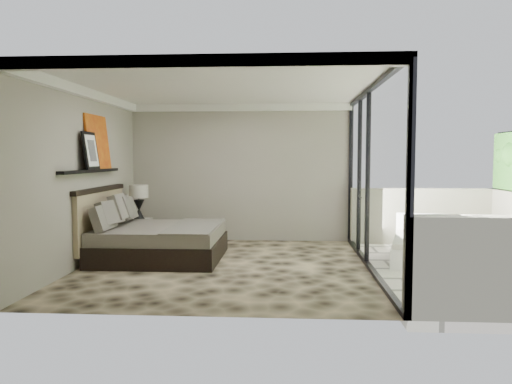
# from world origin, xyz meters

# --- Properties ---
(floor) EXTENTS (5.00, 5.00, 0.00)m
(floor) POSITION_xyz_m (0.00, 0.00, 0.00)
(floor) COLOR black
(floor) RESTS_ON ground
(ceiling) EXTENTS (4.50, 5.00, 0.02)m
(ceiling) POSITION_xyz_m (0.00, 0.00, 2.79)
(ceiling) COLOR silver
(ceiling) RESTS_ON back_wall
(back_wall) EXTENTS (4.50, 0.02, 2.80)m
(back_wall) POSITION_xyz_m (0.00, 2.49, 1.40)
(back_wall) COLOR gray
(back_wall) RESTS_ON floor
(left_wall) EXTENTS (0.02, 5.00, 2.80)m
(left_wall) POSITION_xyz_m (-2.24, 0.00, 1.40)
(left_wall) COLOR gray
(left_wall) RESTS_ON floor
(glass_wall) EXTENTS (0.08, 5.00, 2.80)m
(glass_wall) POSITION_xyz_m (2.25, 0.00, 1.40)
(glass_wall) COLOR white
(glass_wall) RESTS_ON floor
(terrace_slab) EXTENTS (3.00, 5.00, 0.12)m
(terrace_slab) POSITION_xyz_m (3.75, 0.00, -0.06)
(terrace_slab) COLOR beige
(terrace_slab) RESTS_ON ground
(picture_ledge) EXTENTS (0.12, 2.20, 0.05)m
(picture_ledge) POSITION_xyz_m (-2.18, 0.10, 1.50)
(picture_ledge) COLOR black
(picture_ledge) RESTS_ON left_wall
(bed) EXTENTS (2.09, 2.03, 1.16)m
(bed) POSITION_xyz_m (-1.27, 0.50, 0.34)
(bed) COLOR black
(bed) RESTS_ON floor
(nightstand) EXTENTS (0.60, 0.60, 0.46)m
(nightstand) POSITION_xyz_m (-1.93, 1.77, 0.23)
(nightstand) COLOR black
(nightstand) RESTS_ON floor
(table_lamp) EXTENTS (0.37, 0.37, 0.67)m
(table_lamp) POSITION_xyz_m (-1.91, 1.74, 0.95)
(table_lamp) COLOR black
(table_lamp) RESTS_ON nightstand
(abstract_canvas) EXTENTS (0.13, 0.90, 0.90)m
(abstract_canvas) POSITION_xyz_m (-2.19, 0.44, 1.97)
(abstract_canvas) COLOR #B73E0F
(abstract_canvas) RESTS_ON picture_ledge
(framed_print) EXTENTS (0.11, 0.50, 0.60)m
(framed_print) POSITION_xyz_m (-2.14, -0.00, 1.82)
(framed_print) COLOR black
(framed_print) RESTS_ON picture_ledge
(ottoman) EXTENTS (0.61, 0.61, 0.50)m
(ottoman) POSITION_xyz_m (3.95, 1.40, 0.25)
(ottoman) COLOR white
(ottoman) RESTS_ON terrace_slab
(lounger) EXTENTS (1.32, 1.96, 0.70)m
(lounger) POSITION_xyz_m (3.21, 0.66, 0.22)
(lounger) COLOR silver
(lounger) RESTS_ON terrace_slab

